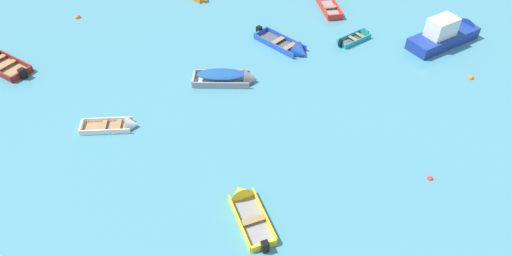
{
  "coord_description": "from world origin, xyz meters",
  "views": [
    {
      "loc": [
        4.5,
        2.68,
        17.32
      ],
      "look_at": [
        0.0,
        20.47,
        0.15
      ],
      "focal_mm": 31.63,
      "sensor_mm": 36.0,
      "label": 1
    }
  ],
  "objects_px": {
    "mooring_buoy_between_boats_left": "(471,78)",
    "rowboat_white_near_camera": "(122,125)",
    "rowboat_blue_far_left": "(291,48)",
    "rowboat_turquoise_back_row_left": "(360,36)",
    "mooring_buoy_far_field": "(78,18)",
    "rowboat_red_foreground_center": "(326,1)",
    "rowboat_grey_far_right": "(232,77)",
    "rowboat_yellow_distant_center": "(245,205)",
    "mooring_buoy_central": "(430,179)",
    "motor_launch_deep_blue_outer_left": "(448,33)"
  },
  "relations": [
    {
      "from": "rowboat_turquoise_back_row_left",
      "to": "rowboat_grey_far_right",
      "type": "distance_m",
      "value": 10.33
    },
    {
      "from": "rowboat_blue_far_left",
      "to": "mooring_buoy_between_boats_left",
      "type": "xyz_separation_m",
      "value": [
        11.71,
        -0.3,
        -0.19
      ]
    },
    {
      "from": "rowboat_turquoise_back_row_left",
      "to": "rowboat_grey_far_right",
      "type": "relative_size",
      "value": 0.65
    },
    {
      "from": "rowboat_turquoise_back_row_left",
      "to": "rowboat_grey_far_right",
      "type": "bearing_deg",
      "value": -135.86
    },
    {
      "from": "rowboat_red_foreground_center",
      "to": "mooring_buoy_central",
      "type": "height_order",
      "value": "rowboat_red_foreground_center"
    },
    {
      "from": "rowboat_white_near_camera",
      "to": "rowboat_blue_far_left",
      "type": "height_order",
      "value": "rowboat_blue_far_left"
    },
    {
      "from": "mooring_buoy_between_boats_left",
      "to": "rowboat_yellow_distant_center",
      "type": "bearing_deg",
      "value": -130.31
    },
    {
      "from": "rowboat_blue_far_left",
      "to": "rowboat_turquoise_back_row_left",
      "type": "bearing_deg",
      "value": 32.16
    },
    {
      "from": "motor_launch_deep_blue_outer_left",
      "to": "mooring_buoy_central",
      "type": "height_order",
      "value": "motor_launch_deep_blue_outer_left"
    },
    {
      "from": "rowboat_red_foreground_center",
      "to": "mooring_buoy_between_boats_left",
      "type": "bearing_deg",
      "value": -36.16
    },
    {
      "from": "rowboat_blue_far_left",
      "to": "rowboat_grey_far_right",
      "type": "relative_size",
      "value": 1.02
    },
    {
      "from": "motor_launch_deep_blue_outer_left",
      "to": "mooring_buoy_between_boats_left",
      "type": "distance_m",
      "value": 4.37
    },
    {
      "from": "rowboat_red_foreground_center",
      "to": "mooring_buoy_central",
      "type": "xyz_separation_m",
      "value": [
        7.57,
        -16.89,
        -0.21
      ]
    },
    {
      "from": "rowboat_yellow_distant_center",
      "to": "rowboat_grey_far_right",
      "type": "bearing_deg",
      "value": 110.12
    },
    {
      "from": "motor_launch_deep_blue_outer_left",
      "to": "rowboat_blue_far_left",
      "type": "xyz_separation_m",
      "value": [
        -10.37,
        -3.8,
        -0.48
      ]
    },
    {
      "from": "rowboat_red_foreground_center",
      "to": "rowboat_grey_far_right",
      "type": "distance_m",
      "value": 12.42
    },
    {
      "from": "rowboat_white_near_camera",
      "to": "mooring_buoy_between_boats_left",
      "type": "bearing_deg",
      "value": 26.43
    },
    {
      "from": "rowboat_blue_far_left",
      "to": "rowboat_yellow_distant_center",
      "type": "distance_m",
      "value": 13.61
    },
    {
      "from": "rowboat_white_near_camera",
      "to": "mooring_buoy_between_boats_left",
      "type": "height_order",
      "value": "rowboat_white_near_camera"
    },
    {
      "from": "motor_launch_deep_blue_outer_left",
      "to": "rowboat_yellow_distant_center",
      "type": "bearing_deg",
      "value": -119.74
    },
    {
      "from": "rowboat_yellow_distant_center",
      "to": "mooring_buoy_far_field",
      "type": "height_order",
      "value": "rowboat_yellow_distant_center"
    },
    {
      "from": "rowboat_white_near_camera",
      "to": "motor_launch_deep_blue_outer_left",
      "type": "bearing_deg",
      "value": 37.24
    },
    {
      "from": "motor_launch_deep_blue_outer_left",
      "to": "rowboat_turquoise_back_row_left",
      "type": "xyz_separation_m",
      "value": [
        -5.91,
        -1.0,
        -0.51
      ]
    },
    {
      "from": "rowboat_yellow_distant_center",
      "to": "mooring_buoy_central",
      "type": "bearing_deg",
      "value": 24.92
    },
    {
      "from": "rowboat_turquoise_back_row_left",
      "to": "mooring_buoy_central",
      "type": "relative_size",
      "value": 9.12
    },
    {
      "from": "rowboat_white_near_camera",
      "to": "mooring_buoy_central",
      "type": "relative_size",
      "value": 11.12
    },
    {
      "from": "rowboat_white_near_camera",
      "to": "rowboat_blue_far_left",
      "type": "distance_m",
      "value": 12.64
    },
    {
      "from": "rowboat_blue_far_left",
      "to": "mooring_buoy_far_field",
      "type": "height_order",
      "value": "rowboat_blue_far_left"
    },
    {
      "from": "mooring_buoy_central",
      "to": "motor_launch_deep_blue_outer_left",
      "type": "bearing_deg",
      "value": 83.99
    },
    {
      "from": "motor_launch_deep_blue_outer_left",
      "to": "mooring_buoy_between_boats_left",
      "type": "bearing_deg",
      "value": -71.83
    },
    {
      "from": "rowboat_blue_far_left",
      "to": "mooring_buoy_central",
      "type": "bearing_deg",
      "value": -47.13
    },
    {
      "from": "rowboat_blue_far_left",
      "to": "mooring_buoy_between_boats_left",
      "type": "bearing_deg",
      "value": -1.44
    },
    {
      "from": "rowboat_yellow_distant_center",
      "to": "mooring_buoy_between_boats_left",
      "type": "bearing_deg",
      "value": 49.69
    },
    {
      "from": "motor_launch_deep_blue_outer_left",
      "to": "rowboat_blue_far_left",
      "type": "height_order",
      "value": "motor_launch_deep_blue_outer_left"
    },
    {
      "from": "rowboat_red_foreground_center",
      "to": "mooring_buoy_central",
      "type": "distance_m",
      "value": 18.51
    },
    {
      "from": "motor_launch_deep_blue_outer_left",
      "to": "mooring_buoy_far_field",
      "type": "xyz_separation_m",
      "value": [
        -27.02,
        -3.36,
        -0.67
      ]
    },
    {
      "from": "rowboat_red_foreground_center",
      "to": "mooring_buoy_far_field",
      "type": "bearing_deg",
      "value": -159.31
    },
    {
      "from": "rowboat_yellow_distant_center",
      "to": "rowboat_white_near_camera",
      "type": "bearing_deg",
      "value": 156.11
    },
    {
      "from": "rowboat_white_near_camera",
      "to": "rowboat_blue_far_left",
      "type": "bearing_deg",
      "value": 52.1
    },
    {
      "from": "rowboat_grey_far_right",
      "to": "mooring_buoy_between_boats_left",
      "type": "xyz_separation_m",
      "value": [
        14.66,
        4.09,
        -0.34
      ]
    },
    {
      "from": "mooring_buoy_far_field",
      "to": "mooring_buoy_between_boats_left",
      "type": "distance_m",
      "value": 28.37
    },
    {
      "from": "motor_launch_deep_blue_outer_left",
      "to": "rowboat_blue_far_left",
      "type": "bearing_deg",
      "value": -159.85
    },
    {
      "from": "mooring_buoy_between_boats_left",
      "to": "rowboat_white_near_camera",
      "type": "bearing_deg",
      "value": -153.57
    },
    {
      "from": "rowboat_white_near_camera",
      "to": "rowboat_yellow_distant_center",
      "type": "relative_size",
      "value": 0.94
    },
    {
      "from": "rowboat_red_foreground_center",
      "to": "mooring_buoy_far_field",
      "type": "height_order",
      "value": "rowboat_red_foreground_center"
    },
    {
      "from": "rowboat_blue_far_left",
      "to": "rowboat_turquoise_back_row_left",
      "type": "height_order",
      "value": "rowboat_blue_far_left"
    },
    {
      "from": "rowboat_white_near_camera",
      "to": "rowboat_blue_far_left",
      "type": "xyz_separation_m",
      "value": [
        7.77,
        9.98,
        0.04
      ]
    },
    {
      "from": "rowboat_white_near_camera",
      "to": "mooring_buoy_far_field",
      "type": "xyz_separation_m",
      "value": [
        -8.88,
        10.42,
        -0.15
      ]
    },
    {
      "from": "motor_launch_deep_blue_outer_left",
      "to": "rowboat_red_foreground_center",
      "type": "relative_size",
      "value": 1.37
    },
    {
      "from": "rowboat_turquoise_back_row_left",
      "to": "mooring_buoy_far_field",
      "type": "height_order",
      "value": "rowboat_turquoise_back_row_left"
    }
  ]
}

